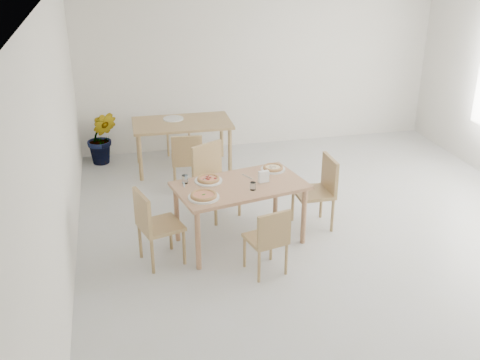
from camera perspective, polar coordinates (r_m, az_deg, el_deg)
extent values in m
plane|color=#B9B9B5|center=(6.85, 9.55, -6.08)|extent=(7.00, 7.00, 0.00)
plane|color=silver|center=(9.47, 2.06, 11.79)|extent=(6.00, 0.00, 6.00)
plane|color=silver|center=(5.82, -17.95, 2.74)|extent=(0.00, 7.00, 7.00)
cube|color=tan|center=(6.41, 0.00, -0.59)|extent=(1.60, 1.11, 0.04)
cylinder|color=tan|center=(6.07, -4.29, -6.14)|extent=(0.06, 0.06, 0.71)
cylinder|color=tan|center=(6.59, 6.50, -3.67)|extent=(0.06, 0.06, 0.71)
cylinder|color=tan|center=(6.64, -6.44, -3.42)|extent=(0.06, 0.06, 0.71)
cylinder|color=tan|center=(7.11, 3.64, -1.36)|extent=(0.06, 0.06, 0.71)
cube|color=tan|center=(6.01, 2.61, -5.98)|extent=(0.47, 0.47, 0.04)
cube|color=tan|center=(5.78, 3.49, -5.01)|extent=(0.38, 0.13, 0.37)
cylinder|color=tan|center=(6.31, 3.16, -6.60)|extent=(0.03, 0.03, 0.38)
cylinder|color=tan|center=(6.17, 0.47, -7.31)|extent=(0.03, 0.03, 0.38)
cylinder|color=tan|center=(6.06, 4.72, -8.01)|extent=(0.03, 0.03, 0.38)
cylinder|color=tan|center=(5.92, 1.95, -8.79)|extent=(0.03, 0.03, 0.38)
cube|color=tan|center=(7.14, -2.30, -0.19)|extent=(0.63, 0.63, 0.04)
cube|color=tan|center=(7.20, -3.39, 2.07)|extent=(0.43, 0.26, 0.44)
cylinder|color=tan|center=(7.00, -2.48, -2.97)|extent=(0.04, 0.04, 0.45)
cylinder|color=tan|center=(7.23, -0.06, -2.03)|extent=(0.04, 0.04, 0.45)
cylinder|color=tan|center=(7.28, -4.46, -1.92)|extent=(0.04, 0.04, 0.45)
cylinder|color=tan|center=(7.50, -2.07, -1.04)|extent=(0.04, 0.04, 0.45)
cube|color=tan|center=(6.21, -8.05, -4.63)|extent=(0.54, 0.54, 0.04)
cube|color=tan|center=(6.05, -9.89, -3.16)|extent=(0.16, 0.43, 0.41)
cylinder|color=tan|center=(6.24, -5.70, -6.82)|extent=(0.04, 0.04, 0.42)
cylinder|color=tan|center=(6.53, -7.05, -5.36)|extent=(0.04, 0.04, 0.42)
cylinder|color=tan|center=(6.12, -8.88, -7.66)|extent=(0.04, 0.04, 0.42)
cylinder|color=tan|center=(6.42, -10.10, -6.12)|extent=(0.04, 0.04, 0.42)
cube|color=tan|center=(6.93, 7.44, -1.29)|extent=(0.45, 0.45, 0.04)
cube|color=tan|center=(6.91, 9.12, 0.63)|extent=(0.04, 0.45, 0.43)
cylinder|color=tan|center=(7.14, 5.38, -2.55)|extent=(0.04, 0.04, 0.44)
cylinder|color=tan|center=(6.82, 6.38, -3.94)|extent=(0.04, 0.04, 0.44)
cylinder|color=tan|center=(7.26, 8.25, -2.23)|extent=(0.04, 0.04, 0.44)
cylinder|color=tan|center=(6.95, 9.37, -3.57)|extent=(0.04, 0.04, 0.44)
cylinder|color=white|center=(6.08, -3.71, -1.74)|extent=(0.34, 0.34, 0.02)
cylinder|color=white|center=(6.79, 3.37, 1.10)|extent=(0.29, 0.29, 0.02)
cylinder|color=white|center=(6.48, -3.23, -0.06)|extent=(0.32, 0.32, 0.02)
cylinder|color=tan|center=(6.08, -3.71, -1.61)|extent=(0.30, 0.30, 0.01)
torus|color=tan|center=(6.07, -3.71, -1.53)|extent=(0.30, 0.30, 0.03)
cylinder|color=#C43D22|center=(6.07, -3.71, -1.54)|extent=(0.24, 0.24, 0.01)
ellipsoid|color=#2A5D15|center=(6.07, -3.72, -1.48)|extent=(0.05, 0.04, 0.01)
cylinder|color=tan|center=(6.78, 3.37, 1.21)|extent=(0.26, 0.26, 0.01)
torus|color=tan|center=(6.78, 3.37, 1.29)|extent=(0.26, 0.26, 0.03)
cylinder|color=white|center=(6.78, 3.37, 1.28)|extent=(0.20, 0.20, 0.01)
cylinder|color=tan|center=(6.47, -3.23, 0.06)|extent=(0.34, 0.34, 0.01)
torus|color=tan|center=(6.47, -3.23, 0.14)|extent=(0.34, 0.34, 0.03)
cylinder|color=#C43D22|center=(6.47, -3.23, 0.13)|extent=(0.26, 0.26, 0.01)
cylinder|color=white|center=(6.24, 1.31, -0.62)|extent=(0.07, 0.07, 0.09)
cylinder|color=white|center=(6.44, -5.61, 0.08)|extent=(0.07, 0.07, 0.10)
cube|color=silver|center=(6.44, 2.40, -0.22)|extent=(0.14, 0.08, 0.01)
cube|color=white|center=(6.41, 2.42, 0.37)|extent=(0.12, 0.07, 0.13)
cube|color=silver|center=(6.43, -5.70, -0.39)|extent=(0.04, 0.19, 0.01)
cube|color=silver|center=(6.59, 0.71, 0.34)|extent=(0.09, 0.17, 0.01)
cube|color=tan|center=(8.59, -5.92, 5.76)|extent=(1.50, 0.87, 0.04)
cylinder|color=tan|center=(8.34, -10.10, 2.22)|extent=(0.06, 0.06, 0.71)
cylinder|color=tan|center=(8.48, -1.03, 2.95)|extent=(0.06, 0.06, 0.71)
cylinder|color=tan|center=(9.00, -10.33, 3.84)|extent=(0.06, 0.06, 0.71)
cylinder|color=tan|center=(9.13, -1.89, 4.50)|extent=(0.06, 0.06, 0.71)
cube|color=tan|center=(7.97, -5.43, 2.05)|extent=(0.46, 0.46, 0.04)
cube|color=tan|center=(7.72, -5.41, 3.05)|extent=(0.42, 0.08, 0.40)
cylinder|color=tan|center=(8.24, -4.19, 1.12)|extent=(0.04, 0.04, 0.41)
cylinder|color=tan|center=(8.22, -6.70, 0.98)|extent=(0.04, 0.04, 0.41)
cylinder|color=tan|center=(7.90, -3.99, 0.12)|extent=(0.04, 0.04, 0.41)
cylinder|color=tan|center=(7.89, -6.60, -0.03)|extent=(0.04, 0.04, 0.41)
cube|color=tan|center=(9.37, -6.41, 5.30)|extent=(0.42, 0.42, 0.04)
cube|color=tan|center=(9.48, -6.59, 6.88)|extent=(0.41, 0.05, 0.39)
cylinder|color=tan|center=(9.26, -7.32, 3.58)|extent=(0.04, 0.04, 0.40)
cylinder|color=tan|center=(9.29, -5.15, 3.75)|extent=(0.04, 0.04, 0.40)
cylinder|color=tan|center=(9.59, -7.51, 4.30)|extent=(0.04, 0.04, 0.40)
cylinder|color=tan|center=(9.62, -5.42, 4.46)|extent=(0.04, 0.04, 0.40)
cylinder|color=white|center=(8.72, -6.79, 6.20)|extent=(0.31, 0.31, 0.02)
imported|color=#24641E|center=(9.08, -13.84, 4.20)|extent=(0.52, 0.44, 0.86)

